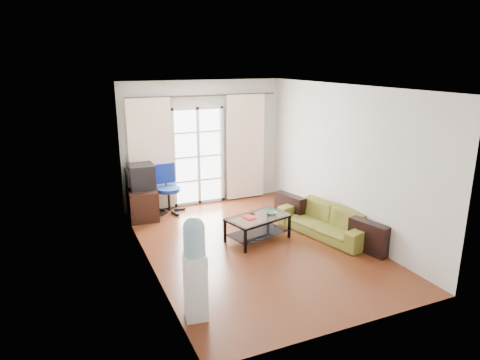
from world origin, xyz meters
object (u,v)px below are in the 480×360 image
sofa (326,221)px  tv_stand (142,203)px  coffee_table (258,225)px  crt_tv (140,176)px  task_chair (169,198)px  water_cooler (195,267)px

sofa → tv_stand: bearing=-142.0°
coffee_table → crt_tv: crt_tv is taller
task_chair → water_cooler: bearing=-99.1°
sofa → water_cooler: (-2.99, -1.57, 0.43)m
task_chair → water_cooler: (-0.67, -3.92, 0.40)m
sofa → coffee_table: (-1.25, 0.28, 0.02)m
tv_stand → crt_tv: 0.55m
coffee_table → tv_stand: bearing=130.0°
coffee_table → crt_tv: (-1.65, 2.02, 0.57)m
tv_stand → crt_tv: bearing=94.8°
sofa → water_cooler: size_ratio=1.47×
sofa → crt_tv: 3.74m
sofa → task_chair: bearing=-149.7°
coffee_table → tv_stand: size_ratio=1.46×
crt_tv → tv_stand: bearing=-88.5°
crt_tv → coffee_table: bearing=-50.2°
sofa → tv_stand: 3.66m
crt_tv → water_cooler: (-0.09, -3.86, -0.16)m
coffee_table → task_chair: size_ratio=1.20×
coffee_table → task_chair: (-1.08, 2.08, 0.01)m
tv_stand → task_chair: (0.57, 0.12, -0.01)m
sofa → water_cooler: bearing=-76.6°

